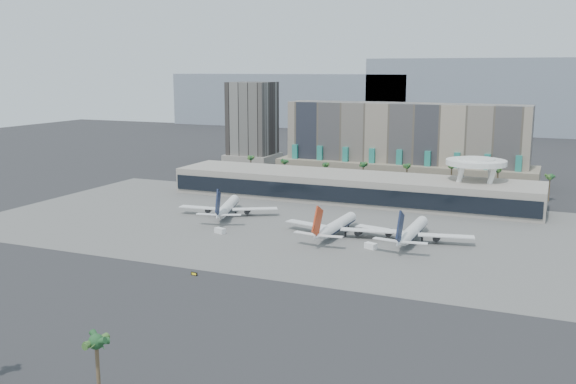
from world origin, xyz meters
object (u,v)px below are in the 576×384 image
at_px(airliner_centre, 336,226).
at_px(airliner_right, 412,231).
at_px(airliner_left, 227,207).
at_px(service_vehicle_b, 371,246).
at_px(taxiway_sign, 194,274).
at_px(service_vehicle_a, 220,231).

bearing_deg(airliner_centre, airliner_right, 8.02).
distance_m(airliner_left, airliner_centre, 53.75).
distance_m(airliner_right, service_vehicle_b, 18.45).
bearing_deg(taxiway_sign, airliner_centre, 75.87).
height_order(airliner_centre, airliner_right, airliner_right).
distance_m(service_vehicle_a, service_vehicle_b, 57.29).
bearing_deg(taxiway_sign, airliner_left, 118.73).
height_order(airliner_left, taxiway_sign, airliner_left).
height_order(airliner_left, service_vehicle_b, airliner_left).
height_order(airliner_left, airliner_centre, airliner_centre).
relative_size(airliner_left, taxiway_sign, 18.95).
distance_m(airliner_left, airliner_right, 80.12).
relative_size(airliner_centre, taxiway_sign, 19.54).
bearing_deg(service_vehicle_a, taxiway_sign, -50.74).
bearing_deg(service_vehicle_a, airliner_centre, 37.51).
xyz_separation_m(airliner_left, service_vehicle_b, (68.50, -24.89, -2.72)).
bearing_deg(airliner_centre, service_vehicle_b, -33.58).
height_order(airliner_centre, taxiway_sign, airliner_centre).
relative_size(airliner_left, airliner_centre, 0.97).
height_order(airliner_left, service_vehicle_a, airliner_left).
bearing_deg(service_vehicle_b, airliner_right, 74.90).
bearing_deg(airliner_right, service_vehicle_a, -165.79).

